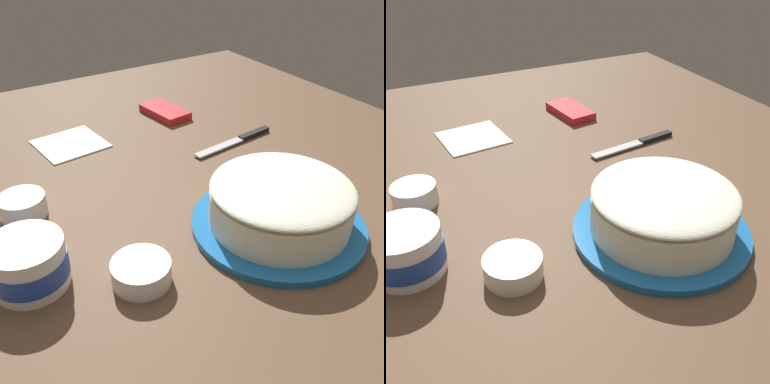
# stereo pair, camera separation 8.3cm
# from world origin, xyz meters

# --- Properties ---
(ground_plane) EXTENTS (1.54, 1.54, 0.00)m
(ground_plane) POSITION_xyz_m (0.00, 0.00, 0.00)
(ground_plane) COLOR brown
(frosted_cake) EXTENTS (0.31, 0.31, 0.10)m
(frosted_cake) POSITION_xyz_m (-0.21, -0.15, 0.05)
(frosted_cake) COLOR #1E6BB2
(frosted_cake) RESTS_ON ground_plane
(frosting_tub) EXTENTS (0.12, 0.12, 0.08)m
(frosting_tub) POSITION_xyz_m (-0.11, 0.27, 0.04)
(frosting_tub) COLOR white
(frosting_tub) RESTS_ON ground_plane
(spreading_knife) EXTENTS (0.05, 0.24, 0.01)m
(spreading_knife) POSITION_xyz_m (0.10, -0.31, 0.01)
(spreading_knife) COLOR silver
(spreading_knife) RESTS_ON ground_plane
(sprinkle_bowl_rainbow) EXTENTS (0.09, 0.09, 0.04)m
(sprinkle_bowl_rainbow) POSITION_xyz_m (0.08, 0.23, 0.02)
(sprinkle_bowl_rainbow) COLOR white
(sprinkle_bowl_rainbow) RESTS_ON ground_plane
(sprinkle_bowl_green) EXTENTS (0.09, 0.09, 0.04)m
(sprinkle_bowl_green) POSITION_xyz_m (-0.20, 0.12, 0.02)
(sprinkle_bowl_green) COLOR white
(sprinkle_bowl_green) RESTS_ON ground_plane
(candy_box_lower) EXTENTS (0.15, 0.09, 0.02)m
(candy_box_lower) POSITION_xyz_m (0.34, -0.23, 0.01)
(candy_box_lower) COLOR red
(candy_box_lower) RESTS_ON ground_plane
(paper_napkin) EXTENTS (0.16, 0.16, 0.01)m
(paper_napkin) POSITION_xyz_m (0.31, 0.05, 0.00)
(paper_napkin) COLOR white
(paper_napkin) RESTS_ON ground_plane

